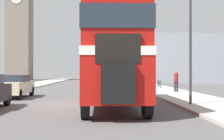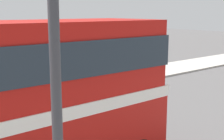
{
  "view_description": "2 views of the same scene",
  "coord_description": "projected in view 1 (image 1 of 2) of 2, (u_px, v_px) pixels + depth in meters",
  "views": [
    {
      "loc": [
        1.42,
        -15.56,
        1.6
      ],
      "look_at": [
        2.0,
        -1.13,
        1.7
      ],
      "focal_mm": 50.0,
      "sensor_mm": 36.0,
      "label": 1
    },
    {
      "loc": [
        8.57,
        -2.84,
        4.4
      ],
      "look_at": [
        0.0,
        4.23,
        2.3
      ],
      "focal_mm": 50.0,
      "sensor_mm": 36.0,
      "label": 2
    }
  ],
  "objects": [
    {
      "name": "bus_distant",
      "position": [
        100.0,
        67.0,
        49.02
      ],
      "size": [
        2.5,
        11.09,
        4.02
      ],
      "color": "red",
      "rests_on": "ground_plane"
    },
    {
      "name": "pedestrian_walking",
      "position": [
        176.0,
        80.0,
        23.6
      ],
      "size": [
        0.32,
        0.32,
        1.59
      ],
      "color": "#282833",
      "rests_on": "sidewalk_right"
    },
    {
      "name": "sidewalk_right",
      "position": [
        205.0,
        103.0,
        15.75
      ],
      "size": [
        3.5,
        120.0,
        0.12
      ],
      "color": "#B7B2A8",
      "rests_on": "ground_plane"
    },
    {
      "name": "ground_plane",
      "position": [
        71.0,
        104.0,
        15.48
      ],
      "size": [
        120.0,
        120.0,
        0.0
      ],
      "primitive_type": "plane",
      "color": "#565454"
    },
    {
      "name": "bicycle_on_pavement",
      "position": [
        159.0,
        84.0,
        30.33
      ],
      "size": [
        0.05,
        1.76,
        0.78
      ],
      "color": "black",
      "rests_on": "sidewalk_right"
    },
    {
      "name": "shop_building_block",
      "position": [
        199.0,
        59.0,
        48.81
      ],
      "size": [
        15.81,
        8.81,
        7.23
      ],
      "color": "#999EA8",
      "rests_on": "ground_plane"
    },
    {
      "name": "double_decker_bus",
      "position": [
        112.0,
        53.0,
        14.43
      ],
      "size": [
        2.42,
        9.6,
        4.19
      ],
      "color": "#B2140F",
      "rests_on": "ground_plane"
    },
    {
      "name": "car_parked_mid",
      "position": [
        14.0,
        86.0,
        19.49
      ],
      "size": [
        1.69,
        4.18,
        1.43
      ],
      "color": "beige",
      "rests_on": "ground_plane"
    },
    {
      "name": "street_lamp",
      "position": [
        190.0,
        22.0,
        14.52
      ],
      "size": [
        0.36,
        0.36,
        5.86
      ],
      "color": "#38383D",
      "rests_on": "sidewalk_right"
    }
  ]
}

